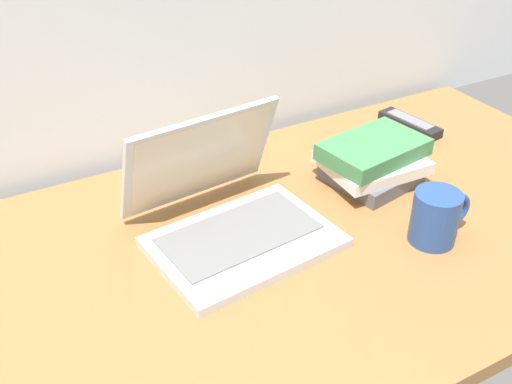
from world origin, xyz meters
TOP-DOWN VIEW (x-y plane):
  - desk at (0.00, 0.00)m, footprint 1.60×0.76m
  - laptop at (-0.03, 0.07)m, footprint 0.33×0.32m
  - coffee_mug at (0.28, -0.12)m, footprint 0.12×0.08m
  - remote_control_near at (0.53, 0.23)m, footprint 0.07×0.17m
  - book_stack at (0.30, 0.09)m, footprint 0.22×0.18m

SIDE VIEW (x-z plane):
  - desk at x=0.00m, z-range 0.00..0.03m
  - remote_control_near at x=0.53m, z-range 0.03..0.05m
  - laptop at x=-0.03m, z-range -0.03..0.18m
  - book_stack at x=0.30m, z-range 0.03..0.12m
  - coffee_mug at x=0.28m, z-range 0.03..0.13m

